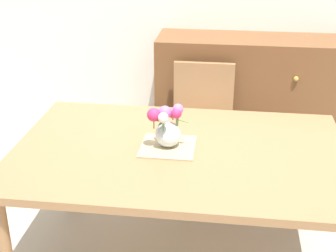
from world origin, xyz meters
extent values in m
cube|color=#9E7047|center=(0.00, 0.00, 0.72)|extent=(1.70, 1.11, 0.04)
cylinder|color=#9E7047|center=(-0.77, 0.48, 0.35)|extent=(0.07, 0.07, 0.70)
cylinder|color=#9E7047|center=(0.77, 0.48, 0.35)|extent=(0.07, 0.07, 0.70)
cube|color=#9E7047|center=(0.06, 0.82, 0.46)|extent=(0.42, 0.42, 0.04)
cylinder|color=#9E7047|center=(0.24, 0.64, 0.22)|extent=(0.04, 0.04, 0.44)
cylinder|color=#9E7047|center=(-0.12, 0.64, 0.22)|extent=(0.04, 0.04, 0.44)
cylinder|color=#9E7047|center=(0.24, 1.00, 0.22)|extent=(0.04, 0.04, 0.44)
cylinder|color=#9E7047|center=(-0.12, 1.00, 0.22)|extent=(0.04, 0.04, 0.44)
cube|color=#9E7047|center=(0.06, 1.01, 0.69)|extent=(0.42, 0.04, 0.42)
cube|color=brown|center=(0.39, 1.33, 0.50)|extent=(1.40, 0.44, 1.00)
sphere|color=#B7933D|center=(0.09, 1.10, 0.78)|extent=(0.04, 0.04, 0.04)
sphere|color=#B7933D|center=(0.69, 1.10, 0.78)|extent=(0.04, 0.04, 0.04)
sphere|color=#B7933D|center=(0.09, 1.10, 0.38)|extent=(0.04, 0.04, 0.04)
sphere|color=#B7933D|center=(0.69, 1.10, 0.38)|extent=(0.04, 0.04, 0.04)
cube|color=tan|center=(-0.06, 0.01, 0.74)|extent=(0.28, 0.28, 0.01)
sphere|color=silver|center=(-0.06, 0.01, 0.81)|extent=(0.13, 0.13, 0.13)
sphere|color=#D12D66|center=(-0.02, 0.01, 0.93)|extent=(0.05, 0.05, 0.05)
cylinder|color=#478438|center=(-0.02, 0.01, 0.90)|extent=(0.01, 0.01, 0.07)
sphere|color=#B266C6|center=(-0.08, 0.03, 0.92)|extent=(0.07, 0.07, 0.07)
cylinder|color=#478438|center=(-0.08, 0.03, 0.89)|extent=(0.01, 0.01, 0.06)
sphere|color=#E55B4C|center=(-0.04, 0.09, 0.90)|extent=(0.06, 0.06, 0.06)
cylinder|color=#478438|center=(-0.04, 0.09, 0.88)|extent=(0.01, 0.01, 0.04)
sphere|color=white|center=(-0.07, -0.06, 0.94)|extent=(0.05, 0.05, 0.05)
cylinder|color=#478438|center=(-0.07, -0.06, 0.90)|extent=(0.01, 0.01, 0.08)
sphere|color=#B266C6|center=(-0.01, 0.03, 0.95)|extent=(0.05, 0.05, 0.05)
cylinder|color=#478438|center=(-0.01, 0.03, 0.90)|extent=(0.01, 0.01, 0.09)
sphere|color=#D12D66|center=(-0.13, -0.03, 0.93)|extent=(0.07, 0.07, 0.07)
cylinder|color=#478438|center=(-0.13, -0.03, 0.90)|extent=(0.01, 0.01, 0.07)
ellipsoid|color=#478438|center=(-0.08, -0.03, 0.90)|extent=(0.05, 0.07, 0.03)
ellipsoid|color=#478438|center=(0.02, 0.01, 0.89)|extent=(0.07, 0.03, 0.03)
ellipsoid|color=#478438|center=(-0.12, 0.00, 0.90)|extent=(0.07, 0.04, 0.03)
camera|label=1|loc=(0.23, -2.20, 1.87)|focal=52.02mm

